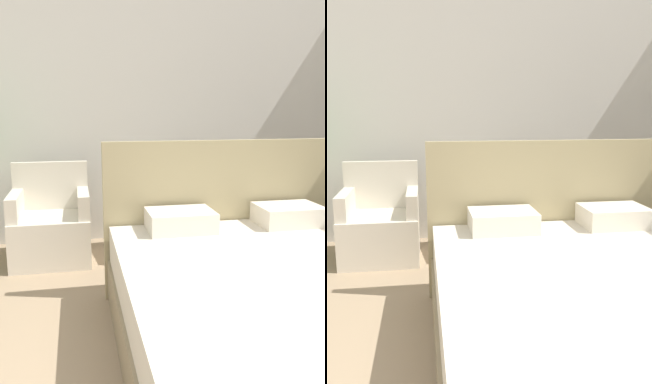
{
  "view_description": "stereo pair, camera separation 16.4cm",
  "coord_description": "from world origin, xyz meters",
  "views": [
    {
      "loc": [
        -0.64,
        -0.74,
        1.4
      ],
      "look_at": [
        0.06,
        2.71,
        0.69
      ],
      "focal_mm": 40.0,
      "sensor_mm": 36.0,
      "label": 1
    },
    {
      "loc": [
        -0.48,
        -0.77,
        1.4
      ],
      "look_at": [
        0.06,
        2.71,
        0.69
      ],
      "focal_mm": 40.0,
      "sensor_mm": 36.0,
      "label": 2
    }
  ],
  "objects": [
    {
      "name": "armchair_near_window_left",
      "position": [
        -0.89,
        3.16,
        0.28
      ],
      "size": [
        0.7,
        0.62,
        0.88
      ],
      "rotation": [
        0.0,
        0.0,
        -0.0
      ],
      "color": "beige",
      "rests_on": "ground_plane"
    },
    {
      "name": "armchair_near_window_right",
      "position": [
        0.24,
        3.16,
        0.28
      ],
      "size": [
        0.77,
        0.7,
        0.88
      ],
      "rotation": [
        0.0,
        0.0,
        0.13
      ],
      "color": "beige",
      "rests_on": "ground_plane"
    },
    {
      "name": "wall_back",
      "position": [
        0.0,
        3.77,
        1.45
      ],
      "size": [
        10.0,
        0.06,
        2.9
      ],
      "color": "silver",
      "rests_on": "ground_plane"
    },
    {
      "name": "bed",
      "position": [
        0.45,
        1.28,
        0.3
      ],
      "size": [
        1.82,
        2.11,
        1.16
      ],
      "color": "#8C7A5B",
      "rests_on": "ground_plane"
    }
  ]
}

